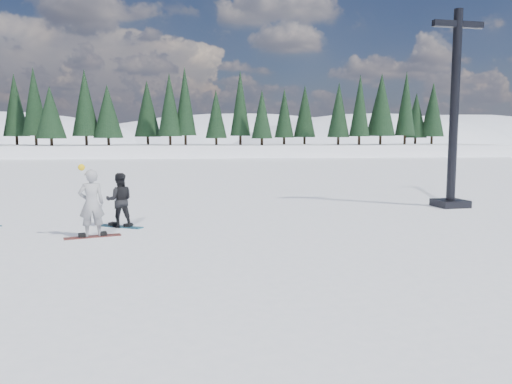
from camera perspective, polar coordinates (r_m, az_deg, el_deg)
The scene contains 7 objects.
ground at distance 14.41m, azimuth -19.61°, elevation -5.05°, with size 420.00×420.00×0.00m, color white.
alpine_backdrop at distance 204.14m, azimuth -10.33°, elevation 1.67°, with size 412.50×227.00×53.20m.
lift_tower at distance 20.81m, azimuth 21.64°, elevation 6.78°, with size 2.08×1.24×7.52m.
snowboarder_woman at distance 14.35m, azimuth -18.30°, elevation -1.22°, with size 0.79×0.64×2.03m.
snowboarder_man at distance 15.72m, azimuth -15.33°, elevation -0.90°, with size 0.81×0.63×1.66m, color black.
snowboard_woman at distance 14.50m, azimuth -18.16°, elevation -4.87°, with size 1.50×0.28×0.03m, color maroon.
snowboard_man at distance 15.84m, azimuth -15.24°, elevation -3.83°, with size 1.50×0.28×0.03m, color #16627C.
Camera 1 is at (3.37, -13.73, 2.79)m, focal length 35.00 mm.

